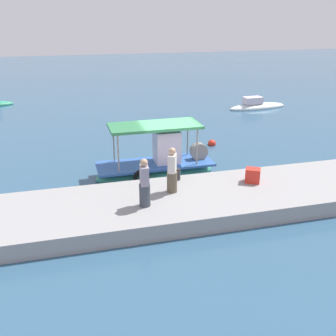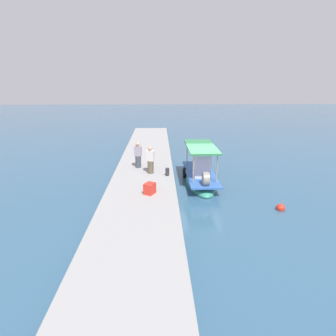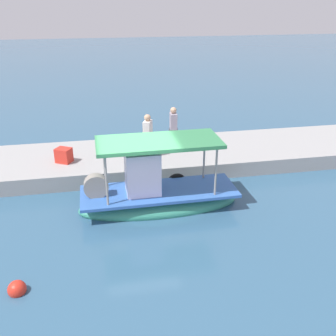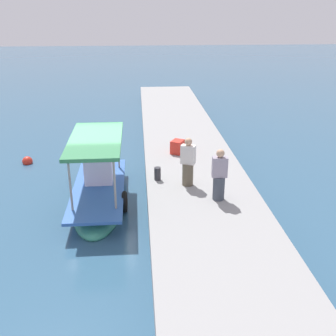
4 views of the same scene
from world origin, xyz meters
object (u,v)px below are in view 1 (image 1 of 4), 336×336
fisherman_near_bollard (145,185)px  cargo_crate (253,175)px  moored_boat_mid (257,106)px  fisherman_by_crate (172,172)px  main_fishing_boat (158,166)px  marker_buoy (212,144)px  mooring_bollard (178,174)px

fisherman_near_bollard → cargo_crate: size_ratio=3.04×
moored_boat_mid → fisherman_by_crate: bearing=-127.0°
main_fishing_boat → marker_buoy: bearing=41.5°
main_fishing_boat → fisherman_by_crate: (-0.19, -3.16, 0.94)m
mooring_bollard → fisherman_by_crate: bearing=-116.4°
fisherman_by_crate → cargo_crate: fisherman_by_crate is taller
fisherman_by_crate → mooring_bollard: 1.29m
fisherman_near_bollard → marker_buoy: bearing=54.4°
moored_boat_mid → fisherman_near_bollard: bearing=-128.3°
marker_buoy → moored_boat_mid: 10.42m
moored_boat_mid → cargo_crate: bearing=-117.7°
cargo_crate → moored_boat_mid: cargo_crate is taller
marker_buoy → fisherman_by_crate: bearing=-122.1°
main_fishing_boat → cargo_crate: size_ratio=9.54×
mooring_bollard → cargo_crate: 3.00m
mooring_bollard → cargo_crate: size_ratio=0.84×
main_fishing_boat → mooring_bollard: (0.33, -2.11, 0.39)m
main_fishing_boat → fisherman_by_crate: 3.30m
fisherman_near_bollard → moored_boat_mid: size_ratio=0.35×
fisherman_near_bollard → marker_buoy: 9.41m
main_fishing_boat → cargo_crate: main_fishing_boat is taller
cargo_crate → marker_buoy: cargo_crate is taller
cargo_crate → moored_boat_mid: bearing=62.3°
fisherman_by_crate → marker_buoy: (4.20, 6.70, -1.32)m
fisherman_by_crate → main_fishing_boat: bearing=86.5°
fisherman_near_bollard → moored_boat_mid: fisherman_near_bollard is taller
mooring_bollard → moored_boat_mid: size_ratio=0.10×
main_fishing_boat → mooring_bollard: bearing=-81.2°
fisherman_by_crate → moored_boat_mid: bearing=53.0°
marker_buoy → moored_boat_mid: (6.79, 7.90, 0.06)m
main_fishing_boat → marker_buoy: 5.36m
fisherman_near_bollard → mooring_bollard: fisherman_near_bollard is taller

